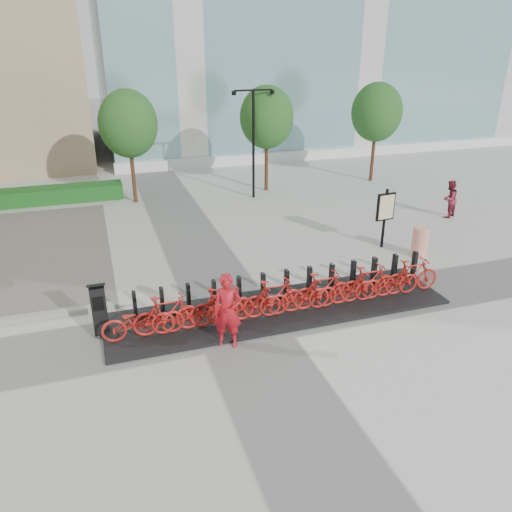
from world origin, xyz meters
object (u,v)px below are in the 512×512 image
object	(u,v)px
construction_barrel	(420,242)
map_sign	(385,209)
worker_red	(228,311)
kiosk	(99,309)
bike_0	(138,321)
pedestrian	(449,199)

from	to	relation	value
construction_barrel	map_sign	size ratio (longest dim) A/B	0.49
worker_red	construction_barrel	bearing A→B (deg)	46.72
construction_barrel	kiosk	bearing A→B (deg)	-170.19
map_sign	bike_0	bearing A→B (deg)	-164.89
kiosk	pedestrian	bearing A→B (deg)	19.61
pedestrian	construction_barrel	xyz separation A→B (m)	(-3.70, -3.24, -0.27)
kiosk	map_sign	world-z (taller)	map_sign
kiosk	map_sign	size ratio (longest dim) A/B	0.66
pedestrian	bike_0	bearing A→B (deg)	-2.19
pedestrian	map_sign	size ratio (longest dim) A/B	0.73
map_sign	pedestrian	bearing A→B (deg)	19.15
map_sign	worker_red	bearing A→B (deg)	-153.97
kiosk	map_sign	bearing A→B (deg)	16.86
kiosk	construction_barrel	xyz separation A→B (m)	(10.79, 1.87, -0.24)
bike_0	map_sign	world-z (taller)	map_sign
kiosk	pedestrian	xyz separation A→B (m)	(14.49, 5.11, 0.03)
bike_0	worker_red	bearing A→B (deg)	-113.19
worker_red	map_sign	size ratio (longest dim) A/B	0.87
bike_0	map_sign	size ratio (longest dim) A/B	0.83
pedestrian	construction_barrel	distance (m)	4.92
pedestrian	map_sign	distance (m)	4.99
construction_barrel	map_sign	distance (m)	1.66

